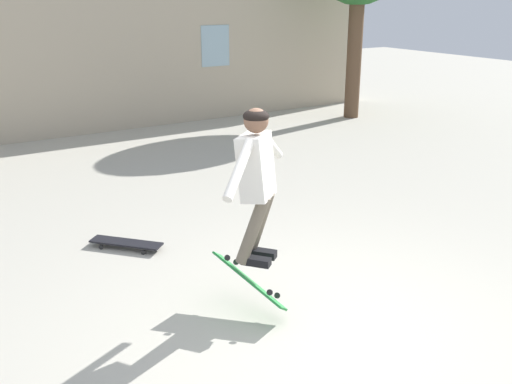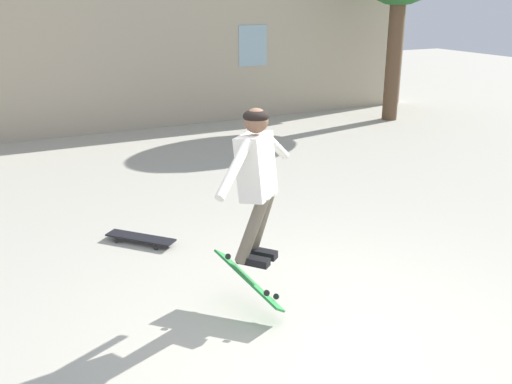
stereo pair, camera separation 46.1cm
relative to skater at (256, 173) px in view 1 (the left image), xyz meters
name	(u,v)px [view 1 (the left image)]	position (x,y,z in m)	size (l,w,h in m)	color
ground_plane	(317,333)	(0.23, -0.62, -1.33)	(40.00, 40.00, 0.00)	#B2AD9E
building_backdrop	(52,38)	(0.23, 7.94, 0.62)	(16.41, 0.52, 4.85)	#B7A88E
skater	(256,173)	(0.00, 0.00, 0.00)	(1.12, 0.93, 1.39)	silver
skateboard_flipping	(249,280)	(-0.07, 0.00, -1.01)	(0.43, 0.84, 0.45)	#237F38
skateboard_resting	(126,243)	(-0.57, 1.92, -1.26)	(0.72, 0.76, 0.08)	black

